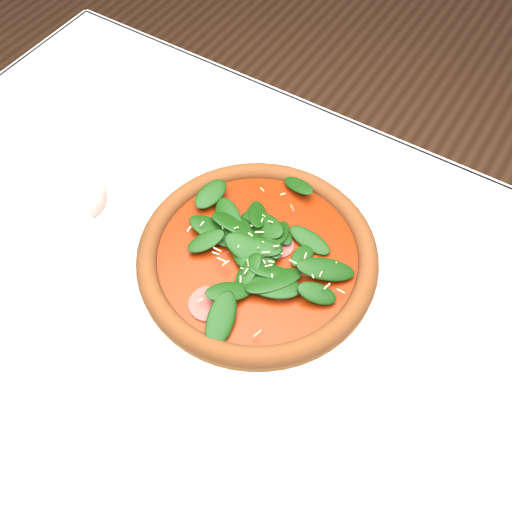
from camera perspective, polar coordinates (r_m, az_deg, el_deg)
The scene contains 5 objects.
ground at distance 1.47m, azimuth -1.80°, elevation -18.99°, with size 6.00×6.00×0.00m, color brown.
dining_table at distance 0.85m, azimuth -2.95°, elevation -7.78°, with size 1.21×0.81×0.75m.
plate at distance 0.79m, azimuth 0.14°, elevation -0.64°, with size 0.38×0.38×0.02m.
pizza at distance 0.77m, azimuth 0.14°, elevation 0.25°, with size 0.33×0.33×0.04m.
wine_glass at distance 0.72m, azimuth -17.63°, elevation 6.01°, with size 0.08×0.08×0.20m.
Camera 1 is at (0.24, -0.29, 1.42)m, focal length 40.00 mm.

